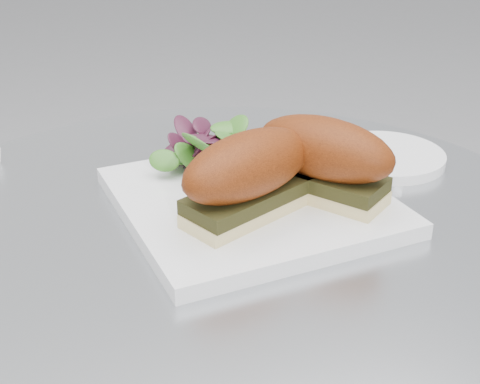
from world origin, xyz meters
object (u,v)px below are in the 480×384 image
object	(u,v)px
sandwich_right	(324,157)
saucer	(386,157)
sandwich_left	(248,174)
plate	(251,201)

from	to	relation	value
sandwich_right	saucer	world-z (taller)	sandwich_right
saucer	sandwich_left	bearing A→B (deg)	-154.93
sandwich_right	sandwich_left	bearing A→B (deg)	-116.83
plate	sandwich_left	xyz separation A→B (m)	(-0.02, -0.04, 0.05)
plate	saucer	bearing A→B (deg)	16.87
sandwich_left	saucer	world-z (taller)	sandwich_left
plate	sandwich_left	bearing A→B (deg)	-114.53
sandwich_left	saucer	bearing A→B (deg)	1.32
plate	saucer	xyz separation A→B (m)	(0.19, 0.06, -0.00)
sandwich_right	plate	bearing A→B (deg)	-148.42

